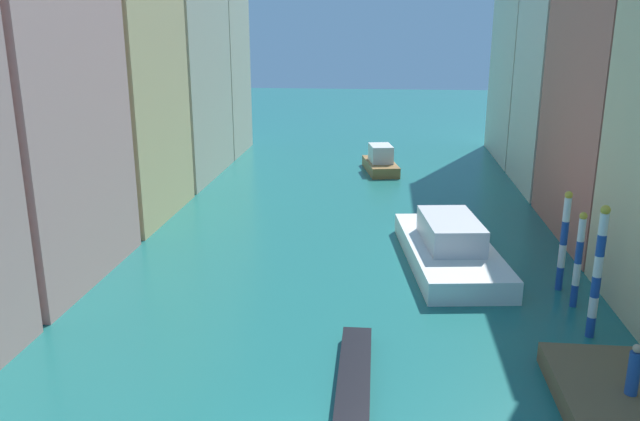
% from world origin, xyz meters
% --- Properties ---
extents(ground_plane, '(154.00, 154.00, 0.00)m').
position_xyz_m(ground_plane, '(0.00, 24.50, 0.00)').
color(ground_plane, '#1E6B66').
extents(building_left_1, '(7.94, 9.63, 14.00)m').
position_xyz_m(building_left_1, '(-14.86, 12.50, 7.01)').
color(building_left_1, tan).
rests_on(building_left_1, ground).
extents(building_left_2, '(7.94, 9.31, 15.02)m').
position_xyz_m(building_left_2, '(-14.86, 22.37, 7.52)').
color(building_left_2, '#DBB77A').
rests_on(building_left_2, ground).
extents(building_left_3, '(7.94, 11.16, 19.99)m').
position_xyz_m(building_left_3, '(-14.86, 32.96, 10.01)').
color(building_left_3, '#BCB299').
rests_on(building_left_3, ground).
extents(building_left_4, '(7.94, 7.59, 14.92)m').
position_xyz_m(building_left_4, '(-14.86, 42.44, 7.47)').
color(building_left_4, '#BCB299').
rests_on(building_left_4, ground).
extents(building_right_3, '(7.94, 9.12, 14.61)m').
position_xyz_m(building_right_3, '(14.86, 31.96, 7.32)').
color(building_right_3, beige).
rests_on(building_right_3, ground).
extents(building_right_4, '(7.94, 11.56, 22.37)m').
position_xyz_m(building_right_4, '(14.86, 42.47, 11.20)').
color(building_right_4, beige).
rests_on(building_right_4, ground).
extents(waterfront_dock, '(3.65, 5.50, 0.69)m').
position_xyz_m(waterfront_dock, '(8.84, 4.19, 0.35)').
color(waterfront_dock, brown).
rests_on(waterfront_dock, ground).
extents(person_on_dock, '(0.36, 0.36, 1.60)m').
position_xyz_m(person_on_dock, '(8.99, 3.93, 1.44)').
color(person_on_dock, '#234C93').
rests_on(person_on_dock, waterfront_dock).
extents(mooring_pole_0, '(0.35, 0.35, 5.05)m').
position_xyz_m(mooring_pole_0, '(9.34, 8.94, 2.58)').
color(mooring_pole_0, '#1E479E').
rests_on(mooring_pole_0, ground).
extents(mooring_pole_1, '(0.31, 0.31, 4.02)m').
position_xyz_m(mooring_pole_1, '(9.46, 11.61, 2.06)').
color(mooring_pole_1, '#1E479E').
rests_on(mooring_pole_1, ground).
extents(mooring_pole_2, '(0.33, 0.33, 4.42)m').
position_xyz_m(mooring_pole_2, '(9.31, 13.35, 2.26)').
color(mooring_pole_2, '#1E479E').
rests_on(mooring_pole_2, ground).
extents(vaporetto_white, '(5.10, 10.38, 2.26)m').
position_xyz_m(vaporetto_white, '(4.83, 16.12, 0.80)').
color(vaporetto_white, white).
rests_on(vaporetto_white, ground).
extents(gondola_black, '(1.17, 9.68, 0.49)m').
position_xyz_m(gondola_black, '(0.88, 2.97, 0.25)').
color(gondola_black, black).
rests_on(gondola_black, ground).
extents(motorboat_0, '(3.05, 5.60, 2.09)m').
position_xyz_m(motorboat_0, '(1.29, 35.84, 0.78)').
color(motorboat_0, olive).
rests_on(motorboat_0, ground).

